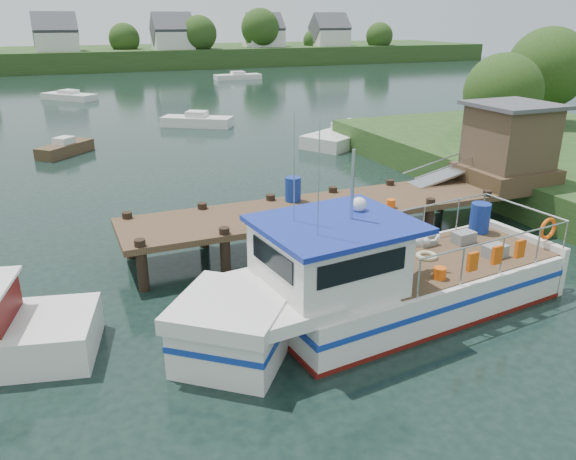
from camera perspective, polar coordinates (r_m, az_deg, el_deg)
name	(u,v)px	position (r m, az deg, el deg)	size (l,w,h in m)	color
ground_plane	(298,247)	(19.63, 0.99, -1.72)	(160.00, 160.00, 0.00)	black
far_shore	(91,54)	(99.37, -19.38, 16.52)	(140.00, 42.55, 9.22)	#2B481D
dock	(455,166)	(22.25, 16.65, 6.20)	(16.60, 3.00, 4.78)	#4D3724
lobster_boat	(373,284)	(14.82, 8.59, -5.48)	(11.67, 4.39, 5.54)	silver
moored_rowboat	(65,148)	(35.48, -21.71, 7.72)	(3.40, 3.42, 1.05)	#4D3724
moored_far	(238,76)	(76.02, -5.12, 15.28)	(6.03, 2.14, 1.02)	silver
moored_b	(197,121)	(42.51, -9.22, 10.89)	(5.22, 4.23, 1.13)	silver
moored_c	(352,134)	(37.01, 6.56, 9.66)	(8.31, 6.32, 1.26)	silver
moored_d	(69,96)	(60.18, -21.36, 12.55)	(5.19, 5.50, 0.96)	silver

